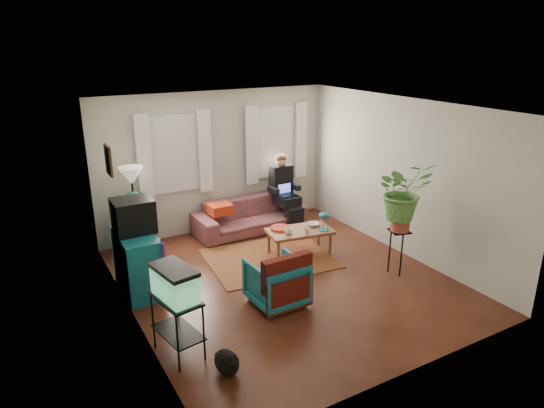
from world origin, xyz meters
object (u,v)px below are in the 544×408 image
aquarium_stand (178,326)px  plant_stand (398,252)px  armchair (276,280)px  dresser (138,262)px  side_table (137,230)px  sofa (250,210)px  coffee_table (299,242)px

aquarium_stand → plant_stand: 3.65m
aquarium_stand → armchair: 1.61m
aquarium_stand → dresser: bearing=79.4°
side_table → armchair: (1.20, -2.68, -0.03)m
sofa → dresser: dresser is taller
dresser → coffee_table: (2.68, -0.10, -0.22)m
aquarium_stand → coffee_table: 3.15m
side_table → plant_stand: bearing=-40.5°
coffee_table → sofa: bearing=108.9°
armchair → plant_stand: armchair is taller
side_table → armchair: bearing=-65.9°
sofa → side_table: (-2.10, 0.11, -0.02)m
side_table → coffee_table: side_table is taller
aquarium_stand → coffee_table: aquarium_stand is taller
coffee_table → armchair: bearing=-124.7°
armchair → plant_stand: (2.09, -0.13, -0.00)m
side_table → sofa: bearing=-3.0°
aquarium_stand → armchair: aquarium_stand is taller
armchair → side_table: bearing=-67.6°
coffee_table → plant_stand: size_ratio=1.51×
sofa → side_table: sofa is taller
coffee_table → plant_stand: 1.63m
sofa → side_table: 2.10m
side_table → plant_stand: 4.32m
sofa → coffee_table: bearing=-81.2°
side_table → armchair: size_ratio=1.09×
side_table → coffee_table: size_ratio=0.73×
sofa → aquarium_stand: (-2.45, -3.00, -0.04)m
side_table → plant_stand: size_ratio=1.10×
plant_stand → aquarium_stand: bearing=-175.2°
side_table → armchair: side_table is taller
armchair → dresser: bearing=-41.8°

